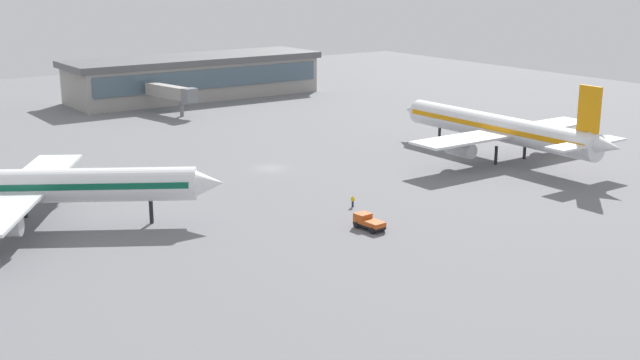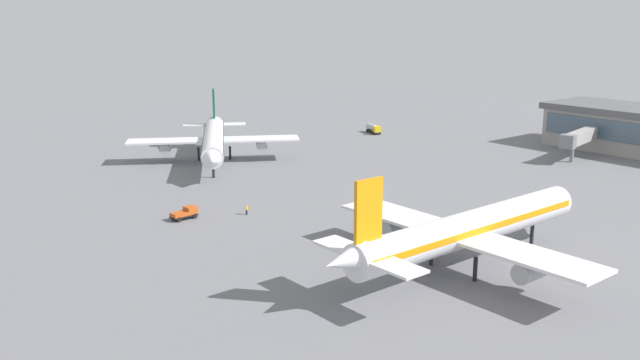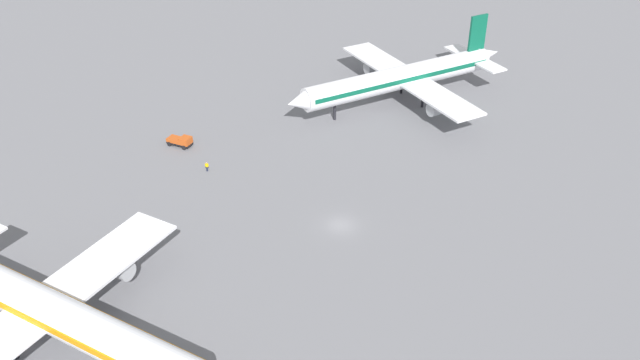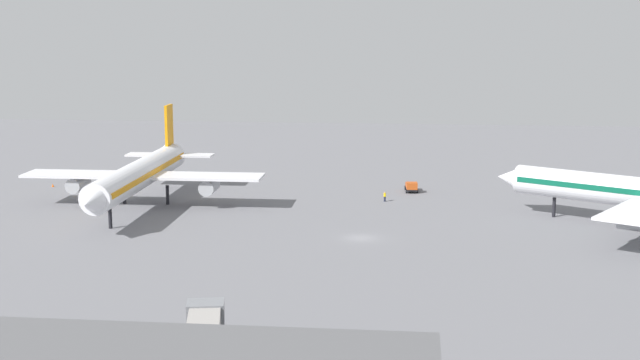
{
  "view_description": "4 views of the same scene",
  "coord_description": "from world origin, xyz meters",
  "px_view_note": "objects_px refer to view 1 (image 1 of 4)",
  "views": [
    {
      "loc": [
        69.56,
        114.37,
        33.12
      ],
      "look_at": [
        6.1,
        23.55,
        3.93
      ],
      "focal_mm": 45.35,
      "sensor_mm": 36.0,
      "label": 1
    },
    {
      "loc": [
        -92.44,
        87.55,
        33.67
      ],
      "look_at": [
        -3.37,
        14.9,
        5.36
      ],
      "focal_mm": 38.7,
      "sensor_mm": 36.0,
      "label": 2
    },
    {
      "loc": [
        -70.96,
        -37.2,
        58.8
      ],
      "look_at": [
        -0.3,
        3.32,
        6.97
      ],
      "focal_mm": 38.03,
      "sensor_mm": 36.0,
      "label": 3
    },
    {
      "loc": [
        7.06,
        -121.17,
        29.86
      ],
      "look_at": [
        -7.19,
        12.15,
        6.02
      ],
      "focal_mm": 49.73,
      "sensor_mm": 36.0,
      "label": 4
    }
  ],
  "objects_px": {
    "airplane_at_gate": "(500,128)",
    "ground_crew_worker": "(353,201)",
    "pushback_tractor": "(368,222)",
    "airplane_taxiing": "(35,186)"
  },
  "relations": [
    {
      "from": "airplane_at_gate",
      "to": "ground_crew_worker",
      "type": "height_order",
      "value": "airplane_at_gate"
    },
    {
      "from": "pushback_tractor",
      "to": "ground_crew_worker",
      "type": "xyz_separation_m",
      "value": [
        -4.46,
        -9.2,
        -0.12
      ]
    },
    {
      "from": "airplane_taxiing",
      "to": "ground_crew_worker",
      "type": "xyz_separation_m",
      "value": [
        -39.34,
        17.1,
        -4.55
      ]
    },
    {
      "from": "airplane_at_gate",
      "to": "ground_crew_worker",
      "type": "bearing_deg",
      "value": 102.54
    },
    {
      "from": "pushback_tractor",
      "to": "ground_crew_worker",
      "type": "bearing_deg",
      "value": -30.29
    },
    {
      "from": "airplane_taxiing",
      "to": "pushback_tractor",
      "type": "relative_size",
      "value": 9.61
    },
    {
      "from": "airplane_at_gate",
      "to": "airplane_taxiing",
      "type": "xyz_separation_m",
      "value": [
        78.95,
        -8.01,
        -0.13
      ]
    },
    {
      "from": "airplane_taxiing",
      "to": "ground_crew_worker",
      "type": "bearing_deg",
      "value": 7.89
    },
    {
      "from": "airplane_at_gate",
      "to": "airplane_taxiing",
      "type": "height_order",
      "value": "airplane_at_gate"
    },
    {
      "from": "airplane_at_gate",
      "to": "ground_crew_worker",
      "type": "xyz_separation_m",
      "value": [
        39.62,
        9.09,
        -4.68
      ]
    }
  ]
}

